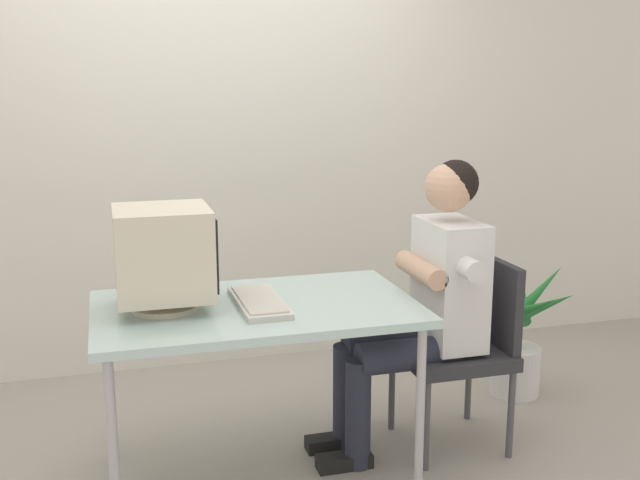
{
  "coord_description": "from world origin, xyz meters",
  "views": [
    {
      "loc": [
        -0.56,
        -2.88,
        1.66
      ],
      "look_at": [
        0.27,
        0.0,
        1.0
      ],
      "focal_mm": 42.43,
      "sensor_mm": 36.0,
      "label": 1
    }
  ],
  "objects_px": {
    "office_chair": "(465,340)",
    "potted_plant": "(517,334)",
    "crt_monitor": "(164,254)",
    "desk": "(256,317)",
    "person_seated": "(426,296)",
    "keyboard": "(259,302)"
  },
  "relations": [
    {
      "from": "potted_plant",
      "to": "crt_monitor",
      "type": "bearing_deg",
      "value": -167.4
    },
    {
      "from": "crt_monitor",
      "to": "office_chair",
      "type": "distance_m",
      "value": 1.4
    },
    {
      "from": "office_chair",
      "to": "potted_plant",
      "type": "relative_size",
      "value": 1.2
    },
    {
      "from": "desk",
      "to": "person_seated",
      "type": "height_order",
      "value": "person_seated"
    },
    {
      "from": "desk",
      "to": "person_seated",
      "type": "relative_size",
      "value": 0.99
    },
    {
      "from": "desk",
      "to": "keyboard",
      "type": "xyz_separation_m",
      "value": [
        0.01,
        -0.02,
        0.07
      ]
    },
    {
      "from": "crt_monitor",
      "to": "keyboard",
      "type": "distance_m",
      "value": 0.42
    },
    {
      "from": "office_chair",
      "to": "potted_plant",
      "type": "xyz_separation_m",
      "value": [
        0.51,
        0.41,
        -0.16
      ]
    },
    {
      "from": "keyboard",
      "to": "office_chair",
      "type": "xyz_separation_m",
      "value": [
        0.95,
        0.06,
        -0.28
      ]
    },
    {
      "from": "office_chair",
      "to": "desk",
      "type": "bearing_deg",
      "value": -177.5
    },
    {
      "from": "desk",
      "to": "potted_plant",
      "type": "height_order",
      "value": "desk"
    },
    {
      "from": "crt_monitor",
      "to": "keyboard",
      "type": "xyz_separation_m",
      "value": [
        0.36,
        -0.06,
        -0.21
      ]
    },
    {
      "from": "office_chair",
      "to": "person_seated",
      "type": "xyz_separation_m",
      "value": [
        -0.2,
        -0.0,
        0.22
      ]
    },
    {
      "from": "office_chair",
      "to": "keyboard",
      "type": "bearing_deg",
      "value": -176.39
    },
    {
      "from": "potted_plant",
      "to": "office_chair",
      "type": "bearing_deg",
      "value": -141.66
    },
    {
      "from": "crt_monitor",
      "to": "office_chair",
      "type": "relative_size",
      "value": 0.48
    },
    {
      "from": "person_seated",
      "to": "potted_plant",
      "type": "xyz_separation_m",
      "value": [
        0.71,
        0.41,
        -0.38
      ]
    },
    {
      "from": "desk",
      "to": "person_seated",
      "type": "xyz_separation_m",
      "value": [
        0.76,
        0.04,
        0.01
      ]
    },
    {
      "from": "desk",
      "to": "office_chair",
      "type": "xyz_separation_m",
      "value": [
        0.96,
        0.04,
        -0.21
      ]
    },
    {
      "from": "crt_monitor",
      "to": "office_chair",
      "type": "bearing_deg",
      "value": 0.07
    },
    {
      "from": "crt_monitor",
      "to": "potted_plant",
      "type": "bearing_deg",
      "value": 12.6
    },
    {
      "from": "desk",
      "to": "office_chair",
      "type": "relative_size",
      "value": 1.51
    }
  ]
}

